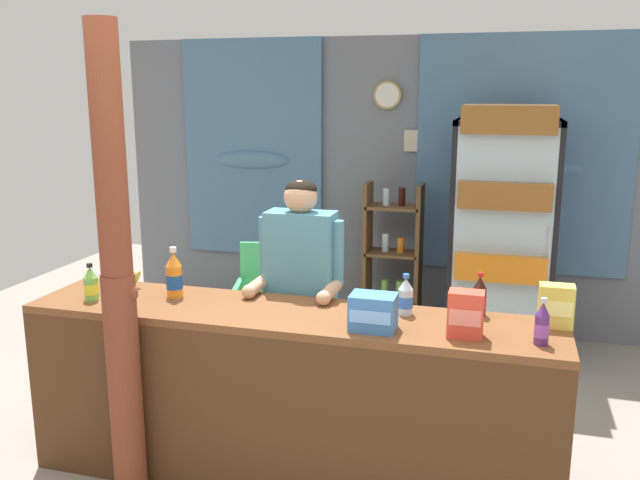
% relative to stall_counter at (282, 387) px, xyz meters
% --- Properties ---
extents(ground_plane, '(8.18, 8.18, 0.00)m').
position_rel_stall_counter_xyz_m(ground_plane, '(0.05, 0.85, -0.58)').
color(ground_plane, gray).
extents(back_wall_curtained, '(4.93, 0.22, 2.52)m').
position_rel_stall_counter_xyz_m(back_wall_curtained, '(0.06, 2.79, 0.72)').
color(back_wall_curtained, slate).
rests_on(back_wall_curtained, ground).
extents(stall_counter, '(2.79, 0.57, 0.95)m').
position_rel_stall_counter_xyz_m(stall_counter, '(0.00, 0.00, 0.00)').
color(stall_counter, brown).
rests_on(stall_counter, ground).
extents(timber_post, '(0.19, 0.17, 2.39)m').
position_rel_stall_counter_xyz_m(timber_post, '(-0.75, -0.26, 0.56)').
color(timber_post, brown).
rests_on(timber_post, ground).
extents(drink_fridge, '(0.78, 0.74, 1.97)m').
position_rel_stall_counter_xyz_m(drink_fridge, '(1.03, 2.25, 0.50)').
color(drink_fridge, black).
rests_on(drink_fridge, ground).
extents(bottle_shelf_rack, '(0.48, 0.28, 1.32)m').
position_rel_stall_counter_xyz_m(bottle_shelf_rack, '(0.15, 2.46, 0.10)').
color(bottle_shelf_rack, brown).
rests_on(bottle_shelf_rack, ground).
extents(plastic_lawn_chair, '(0.53, 0.53, 0.86)m').
position_rel_stall_counter_xyz_m(plastic_lawn_chair, '(-0.79, 1.87, -0.09)').
color(plastic_lawn_chair, '#4CC675').
rests_on(plastic_lawn_chair, ground).
extents(shopkeeper, '(0.50, 0.42, 1.58)m').
position_rel_stall_counter_xyz_m(shopkeeper, '(-0.06, 0.54, 0.41)').
color(shopkeeper, '#28282D').
rests_on(shopkeeper, ground).
extents(soda_bottle_orange_soda, '(0.09, 0.09, 0.28)m').
position_rel_stall_counter_xyz_m(soda_bottle_orange_soda, '(-0.68, 0.19, 0.49)').
color(soda_bottle_orange_soda, orange).
rests_on(soda_bottle_orange_soda, stall_counter).
extents(soda_bottle_grape_soda, '(0.07, 0.07, 0.22)m').
position_rel_stall_counter_xyz_m(soda_bottle_grape_soda, '(1.24, -0.01, 0.46)').
color(soda_bottle_grape_soda, '#56286B').
rests_on(soda_bottle_grape_soda, stall_counter).
extents(soda_bottle_cola, '(0.07, 0.07, 0.22)m').
position_rel_stall_counter_xyz_m(soda_bottle_cola, '(0.95, 0.33, 0.47)').
color(soda_bottle_cola, black).
rests_on(soda_bottle_cola, stall_counter).
extents(soda_bottle_lime_soda, '(0.08, 0.08, 0.21)m').
position_rel_stall_counter_xyz_m(soda_bottle_lime_soda, '(-1.09, 0.01, 0.46)').
color(soda_bottle_lime_soda, '#75C64C').
rests_on(soda_bottle_lime_soda, stall_counter).
extents(soda_bottle_water, '(0.08, 0.08, 0.21)m').
position_rel_stall_counter_xyz_m(soda_bottle_water, '(0.59, 0.24, 0.46)').
color(soda_bottle_water, silver).
rests_on(soda_bottle_water, stall_counter).
extents(snack_box_crackers, '(0.16, 0.11, 0.22)m').
position_rel_stall_counter_xyz_m(snack_box_crackers, '(0.90, -0.00, 0.48)').
color(snack_box_crackers, '#E5422D').
rests_on(snack_box_crackers, stall_counter).
extents(snack_box_biscuit, '(0.22, 0.16, 0.17)m').
position_rel_stall_counter_xyz_m(snack_box_biscuit, '(0.48, -0.03, 0.46)').
color(snack_box_biscuit, '#3D75B7').
rests_on(snack_box_biscuit, stall_counter).
extents(snack_box_instant_noodle, '(0.16, 0.10, 0.21)m').
position_rel_stall_counter_xyz_m(snack_box_instant_noodle, '(1.31, 0.26, 0.47)').
color(snack_box_instant_noodle, '#EAD14C').
rests_on(snack_box_instant_noodle, stall_counter).
extents(banana_bunch, '(0.27, 0.05, 0.16)m').
position_rel_stall_counter_xyz_m(banana_bunch, '(-1.08, 0.29, 0.43)').
color(banana_bunch, '#B7C647').
rests_on(banana_bunch, stall_counter).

